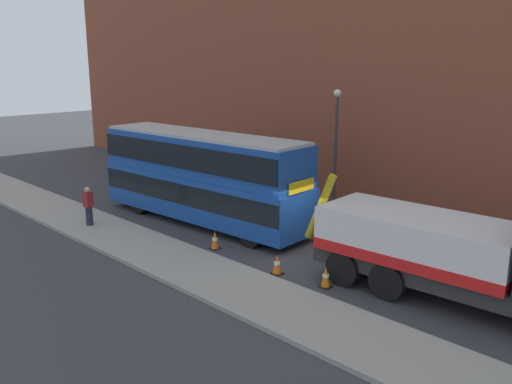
{
  "coord_description": "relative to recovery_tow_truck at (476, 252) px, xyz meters",
  "views": [
    {
      "loc": [
        11.92,
        -15.27,
        7.25
      ],
      "look_at": [
        -3.07,
        -0.22,
        2.0
      ],
      "focal_mm": 38.08,
      "sensor_mm": 36.0,
      "label": 1
    }
  ],
  "objects": [
    {
      "name": "pedestrian_onlooker",
      "position": [
        -15.21,
        -4.12,
        -0.77
      ],
      "size": [
        0.4,
        0.47,
        1.71
      ],
      "rotation": [
        0.0,
        0.0,
        0.42
      ],
      "color": "#232333",
      "rests_on": "near_kerb"
    },
    {
      "name": "ground_plane",
      "position": [
        -5.95,
        0.19,
        -1.76
      ],
      "size": [
        120.0,
        120.0,
        0.0
      ],
      "primitive_type": "plane",
      "color": "#38383D"
    },
    {
      "name": "near_kerb",
      "position": [
        -5.95,
        -4.01,
        -1.68
      ],
      "size": [
        60.0,
        2.8,
        0.15
      ],
      "primitive_type": "cube",
      "color": "gray",
      "rests_on": "ground_plane"
    },
    {
      "name": "street_lamp",
      "position": [
        -9.56,
        5.95,
        1.71
      ],
      "size": [
        0.36,
        0.36,
        5.83
      ],
      "color": "#38383D",
      "rests_on": "ground_plane"
    },
    {
      "name": "traffic_cone_near_truck",
      "position": [
        -4.0,
        -1.86,
        -1.42
      ],
      "size": [
        0.36,
        0.36,
        0.72
      ],
      "color": "orange",
      "rests_on": "ground_plane"
    },
    {
      "name": "traffic_cone_near_bus",
      "position": [
        -9.32,
        -2.0,
        -1.42
      ],
      "size": [
        0.36,
        0.36,
        0.72
      ],
      "color": "orange",
      "rests_on": "ground_plane"
    },
    {
      "name": "building_facade",
      "position": [
        -5.95,
        8.15,
        6.31
      ],
      "size": [
        60.0,
        1.5,
        16.0
      ],
      "color": "brown",
      "rests_on": "ground_plane"
    },
    {
      "name": "double_decker_bus",
      "position": [
        -12.41,
        -0.03,
        0.47
      ],
      "size": [
        11.15,
        3.2,
        4.06
      ],
      "rotation": [
        0.0,
        0.0,
        0.06
      ],
      "color": "#19479E",
      "rests_on": "ground_plane"
    },
    {
      "name": "traffic_cone_midway",
      "position": [
        -5.87,
        -2.16,
        -1.42
      ],
      "size": [
        0.36,
        0.36,
        0.72
      ],
      "color": "orange",
      "rests_on": "ground_plane"
    },
    {
      "name": "recovery_tow_truck",
      "position": [
        0.0,
        0.0,
        0.0
      ],
      "size": [
        10.21,
        3.17,
        3.67
      ],
      "rotation": [
        0.0,
        0.0,
        0.06
      ],
      "color": "#2D2D2D",
      "rests_on": "ground_plane"
    }
  ]
}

